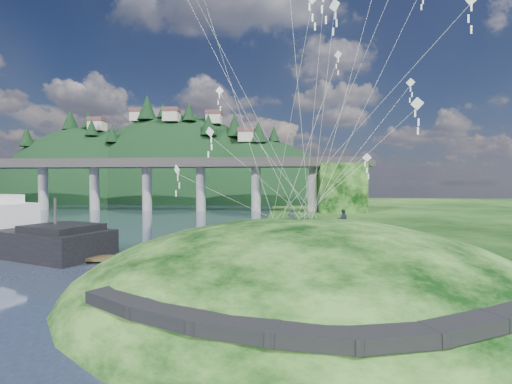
{
  "coord_description": "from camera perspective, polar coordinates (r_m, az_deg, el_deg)",
  "views": [
    {
      "loc": [
        6.35,
        -24.01,
        7.77
      ],
      "look_at": [
        4.0,
        6.0,
        7.0
      ],
      "focal_mm": 24.0,
      "sensor_mm": 36.0,
      "label": 1
    }
  ],
  "objects": [
    {
      "name": "ground",
      "position": [
        26.02,
        -10.26,
        -15.93
      ],
      "size": [
        320.0,
        320.0,
        0.0
      ],
      "primitive_type": "plane",
      "color": "black",
      "rests_on": "ground"
    },
    {
      "name": "grass_hill",
      "position": [
        27.66,
        8.04,
        -18.13
      ],
      "size": [
        36.0,
        32.0,
        13.0
      ],
      "color": "black",
      "rests_on": "ground"
    },
    {
      "name": "footpath",
      "position": [
        15.4,
        8.84,
        -20.22
      ],
      "size": [
        22.29,
        5.84,
        0.83
      ],
      "color": "black",
      "rests_on": "ground"
    },
    {
      "name": "bridge",
      "position": [
        99.65,
        -14.76,
        2.53
      ],
      "size": [
        160.0,
        11.0,
        15.0
      ],
      "color": "#2D2B2B",
      "rests_on": "ground"
    },
    {
      "name": "far_ridge",
      "position": [
        155.22,
        -14.35,
        -4.2
      ],
      "size": [
        153.0,
        70.0,
        94.5
      ],
      "color": "black",
      "rests_on": "ground"
    },
    {
      "name": "work_barge",
      "position": [
        47.6,
        -35.3,
        -5.64
      ],
      "size": [
        24.83,
        14.34,
        8.41
      ],
      "color": "black",
      "rests_on": "ground"
    },
    {
      "name": "wooden_dock",
      "position": [
        35.83,
        -18.33,
        -10.51
      ],
      "size": [
        12.12,
        2.19,
        0.86
      ],
      "color": "#3B2D18",
      "rests_on": "ground"
    },
    {
      "name": "kite_flyers",
      "position": [
        28.72,
        12.19,
        -2.79
      ],
      "size": [
        5.02,
        1.82,
        1.69
      ],
      "color": "#282D36",
      "rests_on": "ground"
    },
    {
      "name": "kite_swarm",
      "position": [
        27.42,
        7.38,
        23.94
      ],
      "size": [
        20.03,
        15.95,
        19.94
      ],
      "color": "white",
      "rests_on": "ground"
    }
  ]
}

